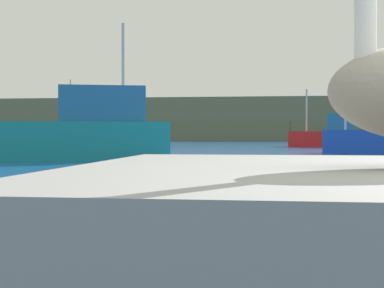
{
  "coord_description": "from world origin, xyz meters",
  "views": [
    {
      "loc": [
        -1.49,
        -2.41,
        0.99
      ],
      "look_at": [
        -4.19,
        16.55,
        0.62
      ],
      "focal_mm": 56.08,
      "sensor_mm": 36.0,
      "label": 1
    }
  ],
  "objects_px": {
    "fishing_boat_teal": "(68,133)",
    "fishing_boat_yellow": "(85,134)",
    "fishing_boat_red": "(335,136)",
    "fishing_boat_blue": "(379,134)"
  },
  "relations": [
    {
      "from": "fishing_boat_yellow",
      "to": "fishing_boat_teal",
      "type": "xyz_separation_m",
      "value": [
        6.62,
        -22.01,
        0.07
      ]
    },
    {
      "from": "fishing_boat_blue",
      "to": "fishing_boat_red",
      "type": "height_order",
      "value": "fishing_boat_blue"
    },
    {
      "from": "fishing_boat_yellow",
      "to": "fishing_boat_red",
      "type": "xyz_separation_m",
      "value": [
        18.11,
        -0.71,
        -0.14
      ]
    },
    {
      "from": "fishing_boat_yellow",
      "to": "fishing_boat_teal",
      "type": "bearing_deg",
      "value": 124.57
    },
    {
      "from": "fishing_boat_blue",
      "to": "fishing_boat_red",
      "type": "relative_size",
      "value": 0.81
    },
    {
      "from": "fishing_boat_yellow",
      "to": "fishing_boat_red",
      "type": "height_order",
      "value": "fishing_boat_yellow"
    },
    {
      "from": "fishing_boat_yellow",
      "to": "fishing_boat_blue",
      "type": "relative_size",
      "value": 1.08
    },
    {
      "from": "fishing_boat_red",
      "to": "fishing_boat_teal",
      "type": "xyz_separation_m",
      "value": [
        -11.49,
        -21.3,
        0.22
      ]
    },
    {
      "from": "fishing_boat_blue",
      "to": "fishing_boat_red",
      "type": "distance_m",
      "value": 12.88
    },
    {
      "from": "fishing_boat_teal",
      "to": "fishing_boat_yellow",
      "type": "bearing_deg",
      "value": 88.17
    }
  ]
}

